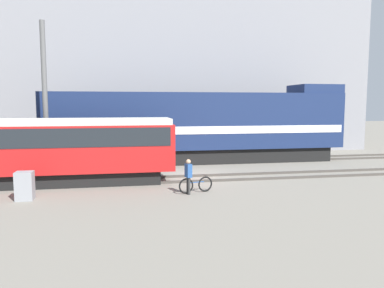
{
  "coord_description": "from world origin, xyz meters",
  "views": [
    {
      "loc": [
        -3.49,
        -20.08,
        3.99
      ],
      "look_at": [
        0.19,
        0.12,
        1.8
      ],
      "focal_mm": 35.0,
      "sensor_mm": 36.0,
      "label": 1
    }
  ],
  "objects": [
    {
      "name": "ground_plane",
      "position": [
        0.0,
        0.0,
        0.0
      ],
      "size": [
        120.0,
        120.0,
        0.0
      ],
      "primitive_type": "plane",
      "color": "slate"
    },
    {
      "name": "streetcar",
      "position": [
        -6.95,
        -0.88,
        1.88
      ],
      "size": [
        11.81,
        2.54,
        3.28
      ],
      "color": "black",
      "rests_on": "ground"
    },
    {
      "name": "track_far",
      "position": [
        0.0,
        5.0,
        0.07
      ],
      "size": [
        60.0,
        1.51,
        0.14
      ],
      "color": "#47423D",
      "rests_on": "ground"
    },
    {
      "name": "person",
      "position": [
        -0.73,
        -4.02,
        0.95
      ],
      "size": [
        0.3,
        0.4,
        1.57
      ],
      "color": "#333333",
      "rests_on": "ground"
    },
    {
      "name": "signal_box",
      "position": [
        -7.61,
        -3.78,
        0.6
      ],
      "size": [
        0.7,
        0.6,
        1.2
      ],
      "color": "gray",
      "rests_on": "ground"
    },
    {
      "name": "utility_pole_center",
      "position": [
        -7.8,
        2.06,
        4.28
      ],
      "size": [
        0.28,
        0.28,
        8.57
      ],
      "color": "#595959",
      "rests_on": "ground"
    },
    {
      "name": "building_backdrop",
      "position": [
        0.0,
        12.53,
        7.04
      ],
      "size": [
        34.83,
        6.0,
        14.08
      ],
      "color": "gray",
      "rests_on": "ground"
    },
    {
      "name": "track_near",
      "position": [
        0.0,
        -0.88,
        0.07
      ],
      "size": [
        60.0,
        1.5,
        0.14
      ],
      "color": "#47423D",
      "rests_on": "ground"
    },
    {
      "name": "bicycle",
      "position": [
        -0.35,
        -3.77,
        0.36
      ],
      "size": [
        1.63,
        0.58,
        0.77
      ],
      "color": "black",
      "rests_on": "ground"
    },
    {
      "name": "freight_locomotive",
      "position": [
        1.59,
        5.0,
        2.5
      ],
      "size": [
        20.13,
        3.04,
        5.36
      ],
      "color": "black",
      "rests_on": "ground"
    }
  ]
}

